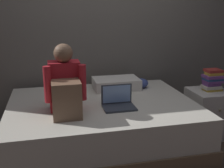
{
  "coord_description": "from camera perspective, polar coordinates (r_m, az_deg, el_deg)",
  "views": [
    {
      "loc": [
        -0.73,
        -2.41,
        1.51
      ],
      "look_at": [
        -0.13,
        0.1,
        0.78
      ],
      "focal_mm": 43.71,
      "sensor_mm": 36.0,
      "label": 1
    }
  ],
  "objects": [
    {
      "name": "ground_plane",
      "position": [
        2.94,
        3.11,
        -15.21
      ],
      "size": [
        8.0,
        8.0,
        0.0
      ],
      "primitive_type": "plane",
      "color": "#47382D"
    },
    {
      "name": "wall_back",
      "position": [
        3.69,
        -1.94,
        13.24
      ],
      "size": [
        5.6,
        0.1,
        2.7
      ],
      "primitive_type": "cube",
      "color": "slate",
      "rests_on": "ground_plane"
    },
    {
      "name": "bed",
      "position": [
        3.03,
        -2.09,
        -8.55
      ],
      "size": [
        2.0,
        1.5,
        0.53
      ],
      "color": "#7A6047",
      "rests_on": "ground_plane"
    },
    {
      "name": "nightstand",
      "position": [
        3.5,
        19.41,
        -5.76
      ],
      "size": [
        0.44,
        0.46,
        0.57
      ],
      "color": "beige",
      "rests_on": "ground_plane"
    },
    {
      "name": "person_sitting",
      "position": [
        2.62,
        -9.76,
        -0.64
      ],
      "size": [
        0.39,
        0.44,
        0.66
      ],
      "color": "#B21E28",
      "rests_on": "bed"
    },
    {
      "name": "laptop",
      "position": [
        2.76,
        1.29,
        -3.77
      ],
      "size": [
        0.32,
        0.23,
        0.22
      ],
      "color": "#333842",
      "rests_on": "bed"
    },
    {
      "name": "pillow",
      "position": [
        3.39,
        0.87,
        0.11
      ],
      "size": [
        0.56,
        0.36,
        0.13
      ],
      "primitive_type": "cube",
      "color": "silver",
      "rests_on": "bed"
    },
    {
      "name": "book_stack",
      "position": [
        3.4,
        20.26,
        0.8
      ],
      "size": [
        0.22,
        0.18,
        0.25
      ],
      "color": "gold",
      "rests_on": "nightstand"
    },
    {
      "name": "clothes_pile",
      "position": [
        3.41,
        5.27,
        -0.0
      ],
      "size": [
        0.31,
        0.23,
        0.12
      ],
      "color": "#3D4C8E",
      "rests_on": "bed"
    }
  ]
}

